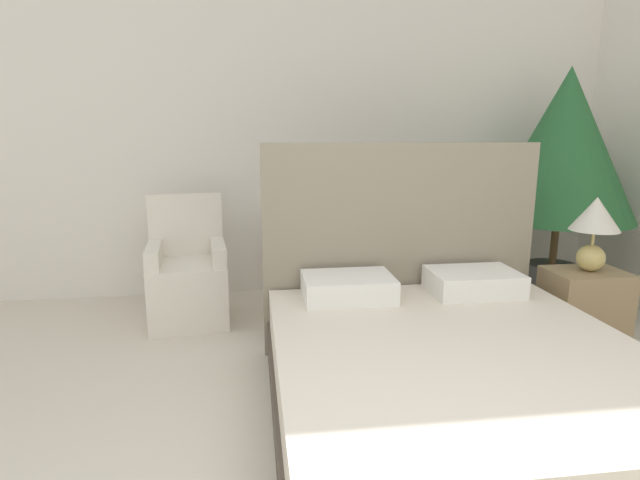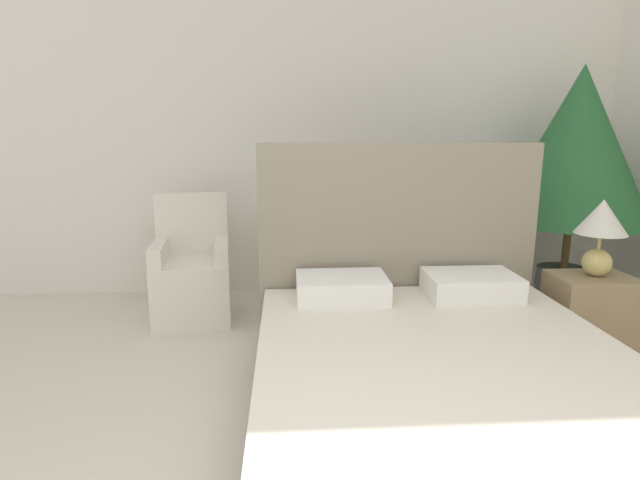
# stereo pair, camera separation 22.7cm
# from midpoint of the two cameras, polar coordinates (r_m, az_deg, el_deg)

# --- Properties ---
(wall_back) EXTENTS (10.00, 0.06, 2.90)m
(wall_back) POSITION_cam_midpoint_polar(r_m,az_deg,el_deg) (4.51, 0.02, 12.39)
(wall_back) COLOR silver
(wall_back) RESTS_ON ground_plane
(bed) EXTENTS (1.81, 1.97, 1.37)m
(bed) POSITION_cam_midpoint_polar(r_m,az_deg,el_deg) (2.65, 15.44, -14.27)
(bed) COLOR #4C4238
(bed) RESTS_ON ground_plane
(armchair_near_window_left) EXTENTS (0.63, 0.65, 0.96)m
(armchair_near_window_left) POSITION_cam_midpoint_polar(r_m,az_deg,el_deg) (4.00, -12.81, -4.56)
(armchair_near_window_left) COLOR silver
(armchair_near_window_left) RESTS_ON ground_plane
(armchair_near_window_right) EXTENTS (0.58, 0.61, 0.96)m
(armchair_near_window_right) POSITION_cam_midpoint_polar(r_m,az_deg,el_deg) (3.97, 1.30, -4.40)
(armchair_near_window_right) COLOR silver
(armchair_near_window_right) RESTS_ON ground_plane
(potted_palm) EXTENTS (1.16, 1.16, 1.95)m
(potted_palm) POSITION_cam_midpoint_polar(r_m,az_deg,el_deg) (4.52, 28.58, 8.97)
(potted_palm) COLOR #4C4C4C
(potted_palm) RESTS_ON ground_plane
(nightstand) EXTENTS (0.49, 0.36, 0.54)m
(nightstand) POSITION_cam_midpoint_polar(r_m,az_deg,el_deg) (3.76, 29.90, -7.54)
(nightstand) COLOR #937A56
(nightstand) RESTS_ON ground_plane
(table_lamp) EXTENTS (0.31, 0.31, 0.49)m
(table_lamp) POSITION_cam_midpoint_polar(r_m,az_deg,el_deg) (3.63, 31.04, 1.33)
(table_lamp) COLOR tan
(table_lamp) RESTS_ON nightstand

